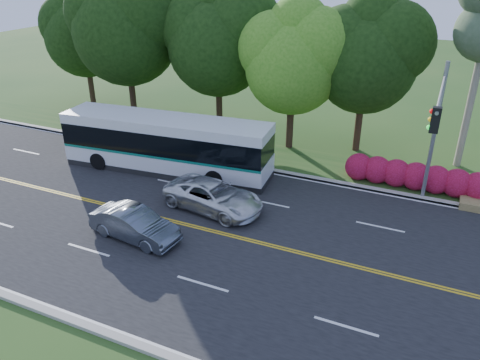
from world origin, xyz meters
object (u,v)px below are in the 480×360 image
at_px(traffic_signal, 436,123).
at_px(transit_bus, 166,145).
at_px(sedan, 135,224).
at_px(suv, 213,196).

height_order(traffic_signal, transit_bus, traffic_signal).
height_order(sedan, suv, suv).
bearing_deg(sedan, transit_bus, 27.11).
xyz_separation_m(transit_bus, suv, (4.54, -3.00, -0.86)).
height_order(transit_bus, sedan, transit_bus).
distance_m(traffic_signal, suv, 10.67).
bearing_deg(suv, traffic_signal, -60.15).
bearing_deg(transit_bus, sedan, -74.27).
distance_m(traffic_signal, sedan, 13.95).
bearing_deg(traffic_signal, sedan, -146.96).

